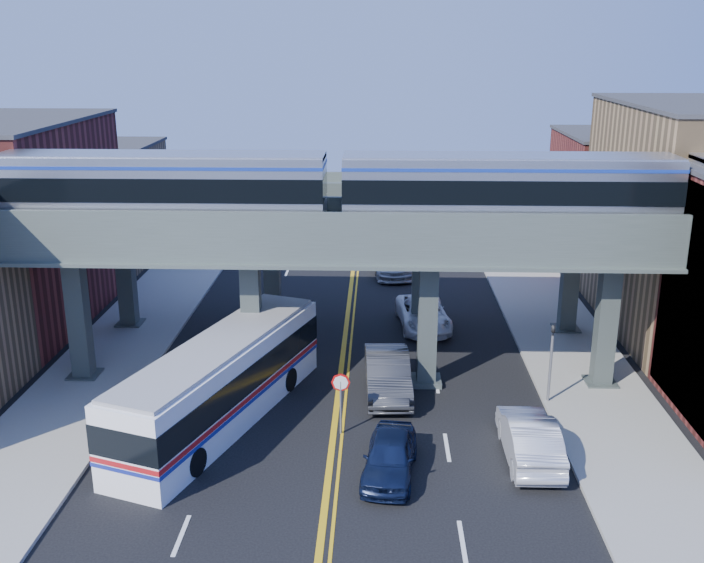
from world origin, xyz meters
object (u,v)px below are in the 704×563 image
Objects in this scene: transit_train at (508,189)px; traffic_signal at (551,355)px; car_lane_b at (388,374)px; car_lane_d at (391,260)px; car_lane_c at (423,314)px; transit_bus at (221,382)px; stop_sign at (341,394)px; car_parked_curb at (530,438)px; car_lane_a at (390,456)px.

transit_train is 7.38m from traffic_signal.
traffic_signal reaches higher than car_lane_b.
car_lane_b is at bearing -98.45° from car_lane_d.
transit_train is 7.08× the size of car_lane_d.
car_lane_c is at bearing 73.77° from car_lane_b.
car_lane_b reaches higher than car_lane_c.
transit_bus reaches higher than car_lane_d.
transit_train reaches higher than car_lane_d.
stop_sign is at bearing -81.78° from transit_bus.
car_lane_b is 1.00× the size of car_lane_c.
car_lane_c is 1.06× the size of car_parked_curb.
car_parked_curb reaches higher than car_lane_a.
car_lane_a is 0.85× the size of car_parked_curb.
car_lane_a is at bearing -57.95° from stop_sign.
stop_sign is 5.09m from transit_bus.
car_lane_a is 0.81× the size of car_lane_c.
transit_train is 11.58m from car_lane_c.
transit_train is 3.32× the size of transit_bus.
transit_train is at bearing -82.77° from car_lane_d.
transit_bus reaches higher than car_lane_c.
traffic_signal is 0.31× the size of transit_bus.
transit_train reaches higher than car_lane_c.
transit_train is at bearing -87.90° from car_parked_curb.
car_lane_b is (-5.04, -1.11, -8.22)m from transit_train.
transit_bus is 14.55m from car_lane_c.
stop_sign is 7.47m from car_parked_curb.
transit_train is at bearing 64.95° from car_lane_a.
transit_train is at bearing 134.28° from traffic_signal.
traffic_signal is at bearing -109.87° from car_parked_curb.
car_lane_c is (8.94, 11.44, -0.95)m from transit_bus.
car_parked_curb is at bearing -82.90° from car_lane_c.
car_parked_curb is (12.21, -2.69, -0.86)m from transit_bus.
car_lane_d reaches higher than car_lane_a.
car_parked_curb is (3.27, -14.13, 0.09)m from car_lane_c.
traffic_signal reaches higher than transit_bus.
transit_train is 10.65m from car_parked_curb.
transit_bus reaches higher than car_lane_a.
car_lane_d is (0.38, 26.02, 0.14)m from car_lane_a.
car_lane_b is at bearing -109.34° from car_lane_c.
car_parked_curb reaches higher than car_lane_c.
car_lane_b reaches higher than car_lane_a.
traffic_signal is 14.05m from transit_bus.
car_lane_c is (2.04, 8.54, -0.15)m from car_lane_b.
car_lane_a is 5.47m from car_parked_curb.
car_lane_b is at bearing 172.71° from traffic_signal.
car_lane_d is at bearing 1.08° from transit_bus.
car_lane_d is (-4.64, 17.95, -8.23)m from transit_train.
transit_bus is at bearing -133.92° from car_lane_c.
traffic_signal is (1.95, -2.00, -6.83)m from transit_train.
transit_bus is at bearing -171.77° from traffic_signal.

